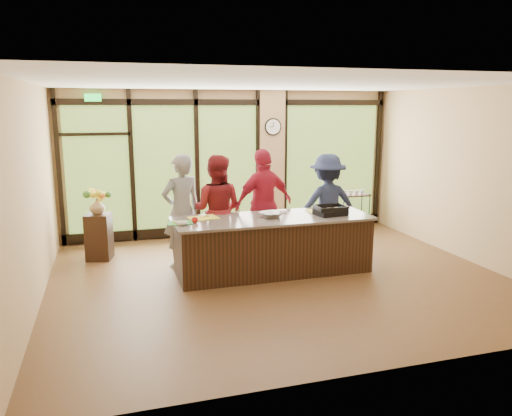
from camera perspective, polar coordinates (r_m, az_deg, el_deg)
floor at (r=8.01m, az=2.61°, el=-7.94°), size 7.00×7.00×0.00m
ceiling at (r=7.56m, az=2.82°, el=14.04°), size 7.00×7.00×0.00m
back_wall at (r=10.49m, az=-2.73°, el=5.13°), size 7.00×0.00×7.00m
left_wall at (r=7.29m, az=-24.25°, el=1.29°), size 0.00×6.00×6.00m
right_wall at (r=9.39m, az=23.35°, el=3.44°), size 0.00×6.00×6.00m
window_wall at (r=10.50m, az=-1.80°, el=4.57°), size 6.90×0.12×3.00m
island_base at (r=8.15m, az=1.94°, el=-4.35°), size 3.10×1.00×0.88m
countertop at (r=8.03m, az=1.96°, el=-1.19°), size 3.20×1.10×0.04m
wall_clock at (r=10.55m, az=1.95°, el=9.26°), size 0.36×0.04×0.36m
cook_left at (r=8.40m, az=-8.50°, el=-0.34°), size 0.81×0.66×1.92m
cook_midleft at (r=8.53m, az=-4.55°, el=-0.19°), size 1.13×1.03×1.88m
cook_midright at (r=8.79m, az=0.91°, el=0.44°), size 1.23×0.76×1.95m
cook_right at (r=9.15m, az=8.11°, el=0.40°), size 1.22×0.74×1.84m
roasting_pan at (r=8.28m, az=8.50°, el=-0.48°), size 0.52×0.43×0.08m
mixing_bowl at (r=8.00m, az=1.77°, el=-0.77°), size 0.45×0.45×0.09m
cutting_board_left at (r=7.69m, az=-8.69°, el=-1.70°), size 0.39×0.30×0.01m
cutting_board_center at (r=7.99m, az=-6.01°, el=-1.12°), size 0.50×0.42×0.01m
cutting_board_right at (r=8.52m, az=7.29°, el=-0.35°), size 0.46×0.37×0.01m
prep_bowl_near at (r=7.56m, az=-8.46°, el=-1.76°), size 0.20×0.20×0.05m
prep_bowl_mid at (r=8.16m, az=2.29°, el=-0.70°), size 0.14×0.14×0.04m
prep_bowl_far at (r=8.38m, az=3.11°, el=-0.41°), size 0.13×0.13×0.03m
red_ramekin at (r=7.68m, az=-7.00°, el=-1.40°), size 0.13×0.13×0.08m
flower_stand at (r=9.26m, az=-17.50°, el=-3.13°), size 0.50×0.50×0.82m
flower_vase at (r=9.14m, az=-17.71°, el=0.18°), size 0.34×0.34×0.27m
bar_cart at (r=10.94m, az=11.00°, el=0.12°), size 0.67×0.40×0.91m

